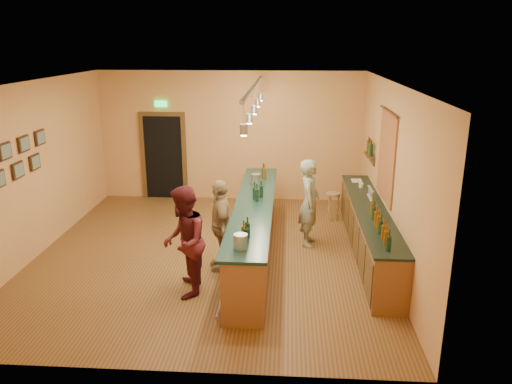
# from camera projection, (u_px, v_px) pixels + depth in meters

# --- Properties ---
(floor) EXTENTS (7.00, 7.00, 0.00)m
(floor) POSITION_uv_depth(u_px,v_px,m) (211.00, 254.00, 9.47)
(floor) COLOR brown
(floor) RESTS_ON ground
(ceiling) EXTENTS (6.50, 7.00, 0.02)m
(ceiling) POSITION_uv_depth(u_px,v_px,m) (206.00, 83.00, 8.54)
(ceiling) COLOR silver
(ceiling) RESTS_ON wall_back
(wall_back) EXTENTS (6.50, 0.02, 3.20)m
(wall_back) POSITION_uv_depth(u_px,v_px,m) (231.00, 137.00, 12.34)
(wall_back) COLOR tan
(wall_back) RESTS_ON floor
(wall_front) EXTENTS (6.50, 0.02, 3.20)m
(wall_front) POSITION_uv_depth(u_px,v_px,m) (161.00, 252.00, 5.67)
(wall_front) COLOR tan
(wall_front) RESTS_ON floor
(wall_left) EXTENTS (0.02, 7.00, 3.20)m
(wall_left) POSITION_uv_depth(u_px,v_px,m) (34.00, 170.00, 9.21)
(wall_left) COLOR tan
(wall_left) RESTS_ON floor
(wall_right) EXTENTS (0.02, 7.00, 3.20)m
(wall_right) POSITION_uv_depth(u_px,v_px,m) (391.00, 176.00, 8.80)
(wall_right) COLOR tan
(wall_right) RESTS_ON floor
(doorway) EXTENTS (1.15, 0.09, 2.48)m
(doorway) POSITION_uv_depth(u_px,v_px,m) (164.00, 155.00, 12.56)
(doorway) COLOR black
(doorway) RESTS_ON wall_back
(tapestry) EXTENTS (0.03, 1.40, 1.60)m
(tapestry) POSITION_uv_depth(u_px,v_px,m) (387.00, 157.00, 9.11)
(tapestry) COLOR maroon
(tapestry) RESTS_ON wall_right
(bottle_shelf) EXTENTS (0.17, 0.55, 0.54)m
(bottle_shelf) POSITION_uv_depth(u_px,v_px,m) (370.00, 150.00, 10.60)
(bottle_shelf) COLOR #473115
(bottle_shelf) RESTS_ON wall_right
(picture_grid) EXTENTS (0.06, 2.20, 0.70)m
(picture_grid) POSITION_uv_depth(u_px,v_px,m) (12.00, 161.00, 8.39)
(picture_grid) COLOR #382111
(picture_grid) RESTS_ON wall_left
(back_counter) EXTENTS (0.60, 4.55, 1.27)m
(back_counter) POSITION_uv_depth(u_px,v_px,m) (369.00, 231.00, 9.32)
(back_counter) COLOR brown
(back_counter) RESTS_ON floor
(tasting_bar) EXTENTS (0.74, 5.10, 1.38)m
(tasting_bar) POSITION_uv_depth(u_px,v_px,m) (254.00, 225.00, 9.24)
(tasting_bar) COLOR brown
(tasting_bar) RESTS_ON floor
(pendant_track) EXTENTS (0.11, 4.60, 0.50)m
(pendant_track) POSITION_uv_depth(u_px,v_px,m) (254.00, 96.00, 8.55)
(pendant_track) COLOR silver
(pendant_track) RESTS_ON ceiling
(bartender) EXTENTS (0.49, 0.67, 1.72)m
(bartender) POSITION_uv_depth(u_px,v_px,m) (310.00, 203.00, 9.71)
(bartender) COLOR gray
(bartender) RESTS_ON floor
(customer_a) EXTENTS (0.77, 0.94, 1.78)m
(customer_a) POSITION_uv_depth(u_px,v_px,m) (184.00, 242.00, 7.76)
(customer_a) COLOR #59191E
(customer_a) RESTS_ON floor
(customer_b) EXTENTS (0.60, 1.02, 1.62)m
(customer_b) POSITION_uv_depth(u_px,v_px,m) (221.00, 225.00, 8.69)
(customer_b) COLOR #997A51
(customer_b) RESTS_ON floor
(bar_stool) EXTENTS (0.31, 0.31, 0.64)m
(bar_stool) POSITION_uv_depth(u_px,v_px,m) (333.00, 199.00, 11.12)
(bar_stool) COLOR olive
(bar_stool) RESTS_ON floor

